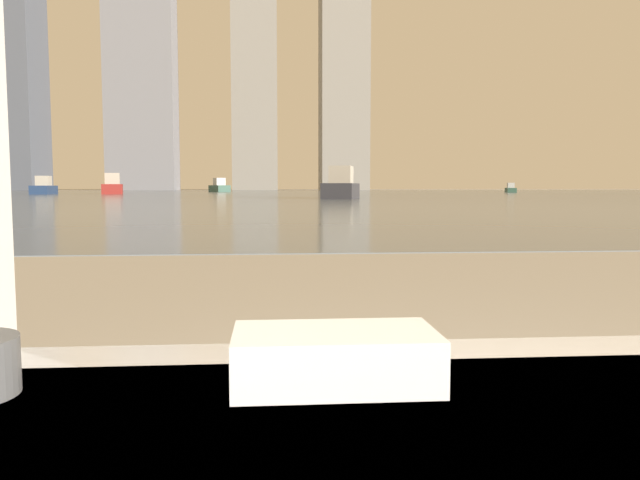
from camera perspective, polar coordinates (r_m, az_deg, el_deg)
The scene contains 8 objects.
towel_stack at distance 0.93m, azimuth 1.36°, elevation -10.65°, with size 0.30×0.16×0.08m.
harbor_water at distance 62.01m, azimuth -4.35°, elevation 4.24°, with size 180.00×110.00×0.01m.
harbor_boat_0 at distance 63.78m, azimuth -18.44°, elevation 4.66°, with size 2.90×5.60×2.00m.
harbor_boat_1 at distance 84.05m, azimuth -9.19°, elevation 4.82°, with size 3.27×5.14×1.82m.
harbor_boat_2 at distance 78.26m, azimuth 17.03°, elevation 4.48°, with size 1.78×3.21×1.14m.
harbor_boat_4 at distance 64.65m, azimuth -23.93°, elevation 4.40°, with size 2.08×4.72×1.71m.
harbor_boat_5 at distance 38.41m, azimuth 1.95°, elevation 4.86°, with size 2.95×5.55×1.98m.
skyline_tower_1 at distance 124.72m, azimuth -16.16°, elevation 20.06°, with size 12.17×7.94×67.33m.
Camera 1 is at (-0.18, -0.00, 0.77)m, focal length 35.00 mm.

